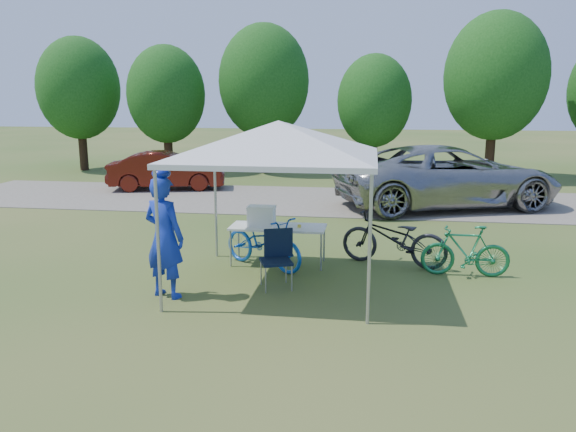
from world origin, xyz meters
name	(u,v)px	position (x,y,z in m)	size (l,w,h in m)	color
ground	(279,284)	(0.00, 0.00, 0.00)	(100.00, 100.00, 0.00)	#2D5119
gravel_strip	(322,200)	(0.00, 8.00, 0.01)	(24.00, 5.00, 0.02)	gray
canopy	(278,125)	(0.00, 0.00, 2.65)	(4.53, 4.53, 3.00)	#A5A5AA
treeline	(329,87)	(-0.29, 14.05, 3.53)	(24.89, 4.28, 6.30)	#382314
folding_table	(278,228)	(-0.21, 1.18, 0.69)	(1.78, 0.74, 0.73)	white
folding_chair	(277,253)	(-0.01, -0.09, 0.56)	(0.63, 0.66, 0.95)	black
cooler	(261,216)	(-0.53, 1.18, 0.92)	(0.51, 0.35, 0.37)	white
ice_cream_cup	(299,226)	(0.20, 1.13, 0.76)	(0.07, 0.07, 0.05)	yellow
cyclist	(164,237)	(-1.66, -0.85, 0.96)	(0.70, 0.46, 1.93)	#152DB2
bike_blue	(263,242)	(-0.44, 0.92, 0.48)	(0.64, 1.84, 0.97)	blue
bike_green	(465,251)	(3.16, 0.93, 0.46)	(0.43, 1.52, 0.92)	#186D3E
bike_dark	(394,238)	(1.94, 1.39, 0.53)	(0.70, 2.00, 1.05)	black
minivan	(447,176)	(3.63, 7.46, 0.90)	(2.93, 6.34, 1.76)	#9E9D99
sedan	(167,170)	(-5.45, 9.36, 0.66)	(1.36, 3.90, 1.29)	#4E150D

